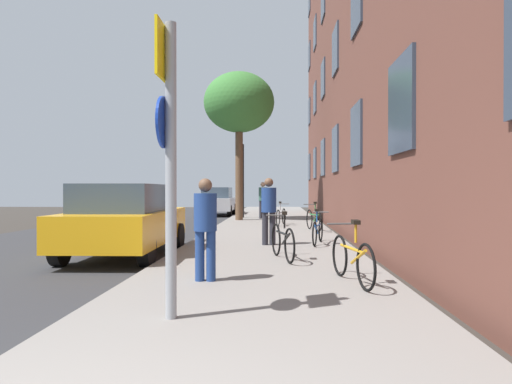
{
  "coord_description": "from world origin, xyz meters",
  "views": [
    {
      "loc": [
        1.32,
        -1.41,
        1.51
      ],
      "look_at": [
        0.67,
        12.61,
        1.43
      ],
      "focal_mm": 31.0,
      "sensor_mm": 36.0,
      "label": 1
    }
  ],
  "objects": [
    {
      "name": "ground_plane",
      "position": [
        -2.4,
        15.0,
        0.0
      ],
      "size": [
        41.8,
        41.8,
        0.0
      ],
      "primitive_type": "plane",
      "color": "#332D28"
    },
    {
      "name": "road_asphalt",
      "position": [
        -4.5,
        15.0,
        0.01
      ],
      "size": [
        7.0,
        38.0,
        0.01
      ],
      "primitive_type": "cube",
      "color": "#2D2D30",
      "rests_on": "ground"
    },
    {
      "name": "sidewalk",
      "position": [
        1.1,
        15.0,
        0.06
      ],
      "size": [
        4.2,
        38.0,
        0.12
      ],
      "primitive_type": "cube",
      "color": "gray",
      "rests_on": "ground"
    },
    {
      "name": "sign_post",
      "position": [
        0.15,
        3.31,
        2.0
      ],
      "size": [
        0.16,
        0.6,
        3.19
      ],
      "color": "gray",
      "rests_on": "sidewalk"
    },
    {
      "name": "traffic_light",
      "position": [
        -0.44,
        20.32,
        2.6
      ],
      "size": [
        0.43,
        0.24,
        3.63
      ],
      "color": "black",
      "rests_on": "sidewalk"
    },
    {
      "name": "tree_near",
      "position": [
        -0.38,
        18.68,
        5.43
      ],
      "size": [
        3.22,
        3.22,
        6.73
      ],
      "color": "brown",
      "rests_on": "sidewalk"
    },
    {
      "name": "bicycle_0",
      "position": [
        2.44,
        5.2,
        0.49
      ],
      "size": [
        0.5,
        1.71,
        0.95
      ],
      "color": "black",
      "rests_on": "sidewalk"
    },
    {
      "name": "bicycle_1",
      "position": [
        1.44,
        7.37,
        0.5
      ],
      "size": [
        0.56,
        1.67,
        0.96
      ],
      "color": "black",
      "rests_on": "sidewalk"
    },
    {
      "name": "bicycle_2",
      "position": [
        2.38,
        9.92,
        0.47
      ],
      "size": [
        0.55,
        1.61,
        0.9
      ],
      "color": "black",
      "rests_on": "sidewalk"
    },
    {
      "name": "bicycle_3",
      "position": [
        2.59,
        13.61,
        0.5
      ],
      "size": [
        0.51,
        1.76,
        0.98
      ],
      "color": "black",
      "rests_on": "sidewalk"
    },
    {
      "name": "bicycle_4",
      "position": [
        1.5,
        15.79,
        0.48
      ],
      "size": [
        0.53,
        1.69,
        0.93
      ],
      "color": "black",
      "rests_on": "sidewalk"
    },
    {
      "name": "pedestrian_0",
      "position": [
        0.24,
        5.26,
        1.01
      ],
      "size": [
        0.43,
        0.43,
        1.56
      ],
      "color": "navy",
      "rests_on": "sidewalk"
    },
    {
      "name": "pedestrian_1",
      "position": [
        1.13,
        9.67,
        1.08
      ],
      "size": [
        0.53,
        0.53,
        1.68
      ],
      "color": "#26262D",
      "rests_on": "sidewalk"
    },
    {
      "name": "pedestrian_2",
      "position": [
        0.67,
        19.71,
        1.12
      ],
      "size": [
        0.43,
        0.43,
        1.75
      ],
      "color": "#26262D",
      "rests_on": "sidewalk"
    },
    {
      "name": "car_0",
      "position": [
        -2.06,
        8.34,
        0.84
      ],
      "size": [
        2.01,
        4.28,
        1.62
      ],
      "color": "orange",
      "rests_on": "road_asphalt"
    },
    {
      "name": "car_1",
      "position": [
        -2.07,
        23.93,
        0.84
      ],
      "size": [
        1.87,
        4.16,
        1.62
      ],
      "color": "#B7B7BC",
      "rests_on": "road_asphalt"
    }
  ]
}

